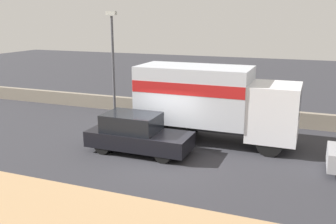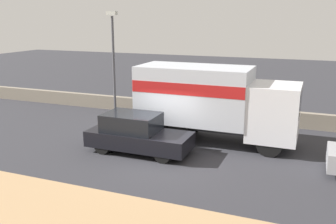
# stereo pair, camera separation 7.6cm
# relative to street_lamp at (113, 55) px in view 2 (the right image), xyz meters

# --- Properties ---
(ground_plane) EXTENTS (80.00, 80.00, 0.00)m
(ground_plane) POSITION_rel_street_lamp_xyz_m (4.93, -5.42, -3.43)
(ground_plane) COLOR #2D2D33
(stone_wall_backdrop) EXTENTS (60.00, 0.35, 0.81)m
(stone_wall_backdrop) POSITION_rel_street_lamp_xyz_m (4.93, 1.08, -3.02)
(stone_wall_backdrop) COLOR gray
(stone_wall_backdrop) RESTS_ON ground_plane
(street_lamp) EXTENTS (0.56, 0.28, 5.80)m
(street_lamp) POSITION_rel_street_lamp_xyz_m (0.00, 0.00, 0.00)
(street_lamp) COLOR #4C4C51
(street_lamp) RESTS_ON ground_plane
(box_truck) EXTENTS (7.05, 2.44, 3.38)m
(box_truck) POSITION_rel_street_lamp_xyz_m (6.40, -2.64, -1.46)
(box_truck) COLOR silver
(box_truck) RESTS_ON ground_plane
(car_hatchback) EXTENTS (4.33, 1.73, 1.63)m
(car_hatchback) POSITION_rel_street_lamp_xyz_m (3.94, -5.15, -2.63)
(car_hatchback) COLOR black
(car_hatchback) RESTS_ON ground_plane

